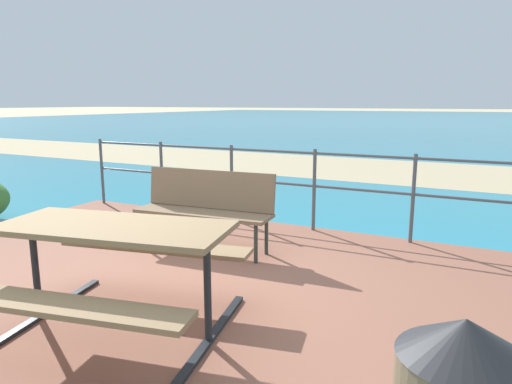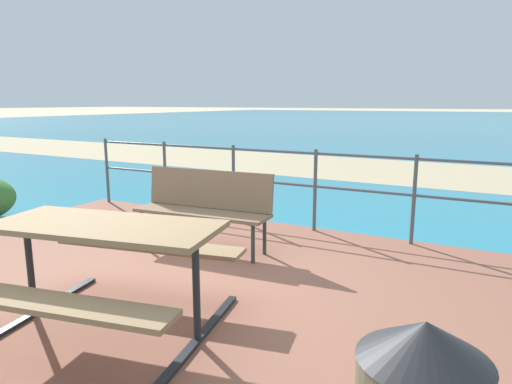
# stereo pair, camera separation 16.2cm
# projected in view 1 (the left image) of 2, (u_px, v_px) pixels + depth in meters

# --- Properties ---
(ground_plane) EXTENTS (240.00, 240.00, 0.00)m
(ground_plane) POSITION_uv_depth(u_px,v_px,m) (150.00, 300.00, 3.89)
(ground_plane) COLOR beige
(patio_paving) EXTENTS (6.40, 5.20, 0.06)m
(patio_paving) POSITION_uv_depth(u_px,v_px,m) (150.00, 297.00, 3.88)
(patio_paving) COLOR #935B47
(patio_paving) RESTS_ON ground
(sea_water) EXTENTS (90.00, 90.00, 0.01)m
(sea_water) POSITION_uv_depth(u_px,v_px,m) (453.00, 122.00, 39.04)
(sea_water) COLOR teal
(sea_water) RESTS_ON ground
(beach_strip) EXTENTS (54.07, 5.16, 0.01)m
(beach_strip) POSITION_uv_depth(u_px,v_px,m) (372.00, 169.00, 11.40)
(beach_strip) COLOR tan
(beach_strip) RESTS_ON ground
(picnic_table) EXTENTS (1.83, 1.69, 0.78)m
(picnic_table) POSITION_uv_depth(u_px,v_px,m) (115.00, 252.00, 3.14)
(picnic_table) COLOR #8C704C
(picnic_table) RESTS_ON patio_paving
(park_bench) EXTENTS (1.54, 0.54, 0.86)m
(park_bench) POSITION_uv_depth(u_px,v_px,m) (206.00, 203.00, 4.96)
(park_bench) COLOR #7A6047
(park_bench) RESTS_ON patio_paving
(railing_fence) EXTENTS (5.94, 0.04, 1.03)m
(railing_fence) POSITION_uv_depth(u_px,v_px,m) (271.00, 177.00, 5.93)
(railing_fence) COLOR #4C5156
(railing_fence) RESTS_ON patio_paving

